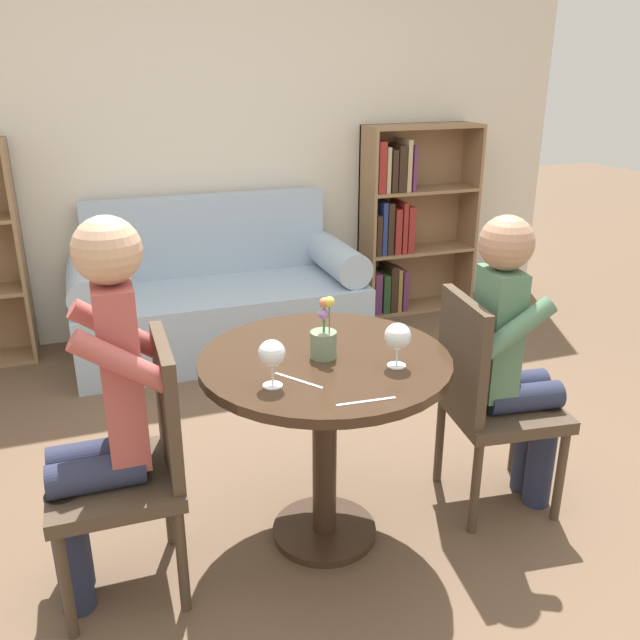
% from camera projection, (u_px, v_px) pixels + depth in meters
% --- Properties ---
extents(ground_plane, '(16.00, 16.00, 0.00)m').
position_uv_depth(ground_plane, '(324.00, 533.00, 2.63)').
color(ground_plane, brown).
extents(back_wall, '(5.20, 0.05, 2.70)m').
position_uv_depth(back_wall, '(196.00, 123.00, 4.25)').
color(back_wall, silver).
rests_on(back_wall, ground_plane).
extents(round_table, '(0.89, 0.89, 0.75)m').
position_uv_depth(round_table, '(325.00, 398.00, 2.42)').
color(round_table, '#382619').
rests_on(round_table, ground_plane).
extents(couch, '(1.75, 0.80, 0.92)m').
position_uv_depth(couch, '(218.00, 300.00, 4.25)').
color(couch, '#9EB2C6').
rests_on(couch, ground_plane).
extents(bookshelf_right, '(0.82, 0.28, 1.31)m').
position_uv_depth(bookshelf_right, '(403.00, 223.00, 4.80)').
color(bookshelf_right, '#93704C').
rests_on(bookshelf_right, ground_plane).
extents(chair_left, '(0.42, 0.42, 0.90)m').
position_uv_depth(chair_left, '(135.00, 460.00, 2.22)').
color(chair_left, '#473828').
rests_on(chair_left, ground_plane).
extents(chair_right, '(0.47, 0.47, 0.90)m').
position_uv_depth(chair_right, '(487.00, 395.00, 2.65)').
color(chair_right, '#473828').
rests_on(chair_right, ground_plane).
extents(person_left, '(0.42, 0.34, 1.31)m').
position_uv_depth(person_left, '(101.00, 410.00, 2.12)').
color(person_left, '#282D47').
rests_on(person_left, ground_plane).
extents(person_right, '(0.44, 0.37, 1.21)m').
position_uv_depth(person_right, '(513.00, 358.00, 2.61)').
color(person_right, '#282D47').
rests_on(person_right, ground_plane).
extents(wine_glass_left, '(0.09, 0.09, 0.16)m').
position_uv_depth(wine_glass_left, '(272.00, 355.00, 2.11)').
color(wine_glass_left, white).
rests_on(wine_glass_left, round_table).
extents(wine_glass_right, '(0.09, 0.09, 0.15)m').
position_uv_depth(wine_glass_right, '(398.00, 337.00, 2.25)').
color(wine_glass_right, white).
rests_on(wine_glass_right, round_table).
extents(flower_vase, '(0.09, 0.09, 0.22)m').
position_uv_depth(flower_vase, '(324.00, 339.00, 2.33)').
color(flower_vase, gray).
rests_on(flower_vase, round_table).
extents(knife_left_setting, '(0.12, 0.16, 0.00)m').
position_uv_depth(knife_left_setting, '(298.00, 380.00, 2.18)').
color(knife_left_setting, silver).
rests_on(knife_left_setting, round_table).
extents(fork_left_setting, '(0.19, 0.02, 0.00)m').
position_uv_depth(fork_left_setting, '(366.00, 401.00, 2.05)').
color(fork_left_setting, silver).
rests_on(fork_left_setting, round_table).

